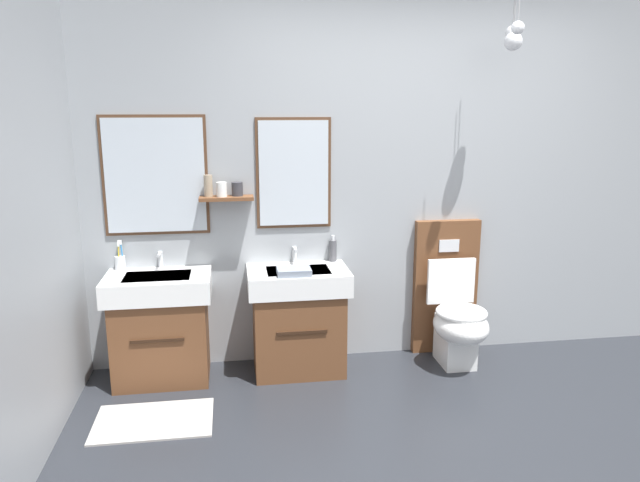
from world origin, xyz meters
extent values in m
cube|color=#999EA3|center=(0.00, 1.69, 1.37)|extent=(4.79, 0.12, 2.74)
cube|color=#4C301E|center=(-1.77, 1.62, 1.36)|extent=(0.69, 0.02, 0.79)
cube|color=silver|center=(-1.77, 1.61, 1.36)|extent=(0.65, 0.01, 0.75)
cube|color=#4C301E|center=(-0.85, 1.62, 1.36)|extent=(0.52, 0.02, 0.75)
cube|color=silver|center=(-0.85, 1.61, 1.36)|extent=(0.48, 0.01, 0.71)
cube|color=brown|center=(-1.31, 1.55, 1.21)|extent=(0.36, 0.14, 0.02)
cylinder|color=gray|center=(-1.42, 1.56, 1.29)|extent=(0.06, 0.06, 0.14)
cylinder|color=white|center=(-1.34, 1.54, 1.27)|extent=(0.07, 0.07, 0.10)
cylinder|color=#333338|center=(-1.23, 1.56, 1.26)|extent=(0.08, 0.08, 0.09)
sphere|color=silver|center=(0.55, 1.37, 2.27)|extent=(0.09, 0.09, 0.09)
sphere|color=silver|center=(0.55, 1.34, 2.21)|extent=(0.12, 0.12, 0.12)
sphere|color=silver|center=(0.49, 1.17, 2.27)|extent=(0.08, 0.08, 0.08)
cube|color=#9E9993|center=(-1.77, 0.84, 0.01)|extent=(0.68, 0.44, 0.01)
cube|color=brown|center=(-1.77, 1.43, 0.29)|extent=(0.61, 0.45, 0.58)
cube|color=black|center=(-1.77, 1.20, 0.36)|extent=(0.33, 0.01, 0.02)
cube|color=white|center=(-1.77, 1.43, 0.66)|extent=(0.68, 0.48, 0.15)
cube|color=silver|center=(-1.77, 1.40, 0.71)|extent=(0.42, 0.26, 0.03)
cylinder|color=silver|center=(-1.77, 1.62, 0.78)|extent=(0.03, 0.03, 0.11)
cylinder|color=silver|center=(-1.77, 1.56, 0.83)|extent=(0.02, 0.11, 0.02)
cube|color=brown|center=(-0.85, 1.43, 0.29)|extent=(0.61, 0.45, 0.58)
cube|color=black|center=(-0.85, 1.20, 0.36)|extent=(0.33, 0.01, 0.02)
cube|color=white|center=(-0.85, 1.43, 0.66)|extent=(0.68, 0.48, 0.15)
cube|color=silver|center=(-0.85, 1.40, 0.71)|extent=(0.42, 0.26, 0.03)
cylinder|color=silver|center=(-0.85, 1.62, 0.78)|extent=(0.03, 0.03, 0.11)
cylinder|color=silver|center=(-0.85, 1.56, 0.83)|extent=(0.02, 0.11, 0.02)
cube|color=brown|center=(0.27, 1.61, 0.50)|extent=(0.48, 0.10, 1.00)
cube|color=silver|center=(0.27, 1.56, 0.82)|extent=(0.15, 0.01, 0.09)
cube|color=white|center=(0.27, 1.35, 0.17)|extent=(0.22, 0.30, 0.34)
ellipsoid|color=white|center=(0.27, 1.27, 0.32)|extent=(0.37, 0.46, 0.24)
torus|color=white|center=(0.27, 1.27, 0.42)|extent=(0.35, 0.35, 0.04)
cube|color=white|center=(0.27, 1.49, 0.57)|extent=(0.35, 0.03, 0.33)
cylinder|color=silver|center=(-2.03, 1.59, 0.78)|extent=(0.07, 0.07, 0.09)
cylinder|color=#2D84DB|center=(-2.01, 1.59, 0.83)|extent=(0.02, 0.01, 0.17)
cube|color=white|center=(-2.02, 1.59, 0.92)|extent=(0.01, 0.02, 0.03)
cylinder|color=#33B266|center=(-2.04, 1.60, 0.83)|extent=(0.02, 0.01, 0.17)
cube|color=white|center=(-2.03, 1.60, 0.91)|extent=(0.01, 0.02, 0.03)
cylinder|color=yellow|center=(-2.03, 1.58, 0.83)|extent=(0.01, 0.02, 0.16)
cube|color=white|center=(-2.03, 1.58, 0.91)|extent=(0.01, 0.02, 0.03)
cylinder|color=#4C4C51|center=(-0.58, 1.60, 0.81)|extent=(0.06, 0.06, 0.15)
cylinder|color=silver|center=(-0.58, 1.60, 0.90)|extent=(0.02, 0.02, 0.04)
cube|color=gray|center=(-0.89, 1.29, 0.75)|extent=(0.22, 0.16, 0.04)
camera|label=1|loc=(-1.28, -2.41, 1.80)|focal=33.20mm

